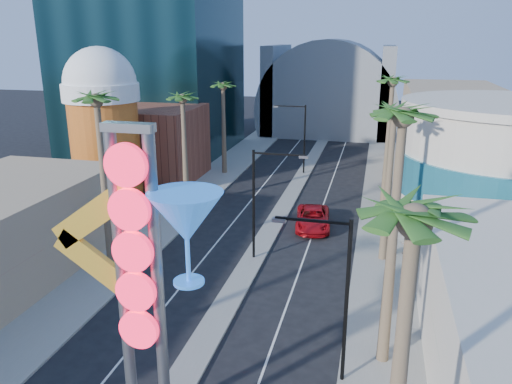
{
  "coord_description": "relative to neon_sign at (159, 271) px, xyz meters",
  "views": [
    {
      "loc": [
        7.97,
        -11.81,
        15.23
      ],
      "look_at": [
        -0.09,
        21.07,
        4.71
      ],
      "focal_mm": 35.0,
      "sensor_mm": 36.0,
      "label": 1
    }
  ],
  "objects": [
    {
      "name": "palm_4",
      "position": [
        8.18,
        -2.96,
        3.07
      ],
      "size": [
        2.4,
        2.4,
        12.2
      ],
      "color": "brown",
      "rests_on": "ground"
    },
    {
      "name": "streetlight_2",
      "position": [
        5.91,
        5.04,
        -2.47
      ],
      "size": [
        3.45,
        0.25,
        8.0
      ],
      "color": "black",
      "rests_on": "ground"
    },
    {
      "name": "pedestrian_b",
      "position": [
        9.77,
        20.21,
        -6.38
      ],
      "size": [
        0.79,
        0.64,
        1.56
      ],
      "primitive_type": "imported",
      "rotation": [
        0.0,
        0.0,
        3.08
      ],
      "color": "gray",
      "rests_on": "sidewalk_east"
    },
    {
      "name": "streetlight_1",
      "position": [
        -1.36,
        41.04,
        -2.43
      ],
      "size": [
        3.79,
        0.25,
        8.0
      ],
      "color": "black",
      "rests_on": "ground"
    },
    {
      "name": "palm_6",
      "position": [
        8.18,
        19.04,
        2.62
      ],
      "size": [
        2.4,
        2.4,
        11.7
      ],
      "color": "brown",
      "rests_on": "ground"
    },
    {
      "name": "palm_7",
      "position": [
        8.18,
        31.04,
        3.52
      ],
      "size": [
        2.4,
        2.4,
        12.7
      ],
      "color": "brown",
      "rests_on": "ground"
    },
    {
      "name": "palm_1",
      "position": [
        -9.82,
        13.04,
        3.52
      ],
      "size": [
        2.4,
        2.4,
        12.7
      ],
      "color": "brown",
      "rests_on": "ground"
    },
    {
      "name": "red_pickup",
      "position": [
        2.48,
        24.2,
        -6.49
      ],
      "size": [
        3.41,
        6.2,
        1.64
      ],
      "primitive_type": "imported",
      "rotation": [
        0.0,
        0.0,
        0.12
      ],
      "color": "#B90E16",
      "rests_on": "ground"
    },
    {
      "name": "filler_east",
      "position": [
        15.18,
        45.04,
        -2.31
      ],
      "size": [
        10.0,
        20.0,
        10.0
      ],
      "primitive_type": "cube",
      "color": "tan",
      "rests_on": "ground"
    },
    {
      "name": "sidewalk_east",
      "position": [
        8.68,
        32.04,
        -7.23
      ],
      "size": [
        5.0,
        100.0,
        0.15
      ],
      "primitive_type": "cube",
      "color": "gray",
      "rests_on": "ground"
    },
    {
      "name": "streetlight_0",
      "position": [
        -0.27,
        17.04,
        -2.43
      ],
      "size": [
        3.79,
        0.25,
        8.0
      ],
      "color": "black",
      "rests_on": "ground"
    },
    {
      "name": "palm_3",
      "position": [
        -9.82,
        39.04,
        2.17
      ],
      "size": [
        2.4,
        2.4,
        11.2
      ],
      "color": "brown",
      "rests_on": "ground"
    },
    {
      "name": "sidewalk_west",
      "position": [
        -10.32,
        32.04,
        -7.23
      ],
      "size": [
        5.0,
        100.0,
        0.15
      ],
      "primitive_type": "cube",
      "color": "gray",
      "rests_on": "ground"
    },
    {
      "name": "median",
      "position": [
        -0.82,
        35.04,
        -7.23
      ],
      "size": [
        1.6,
        84.0,
        0.15
      ],
      "primitive_type": "cube",
      "color": "gray",
      "rests_on": "ground"
    },
    {
      "name": "palm_5",
      "position": [
        8.18,
        7.04,
        3.96
      ],
      "size": [
        2.4,
        2.4,
        13.2
      ],
      "color": "brown",
      "rests_on": "ground"
    },
    {
      "name": "neon_sign",
      "position": [
        0.0,
        0.0,
        0.0
      ],
      "size": [
        6.53,
        2.6,
        12.55
      ],
      "color": "gray",
      "rests_on": "ground"
    },
    {
      "name": "palm_2",
      "position": [
        -9.82,
        27.04,
        2.17
      ],
      "size": [
        2.4,
        2.4,
        11.2
      ],
      "color": "brown",
      "rests_on": "ground"
    },
    {
      "name": "turquoise_building",
      "position": [
        17.18,
        27.04,
        -2.06
      ],
      "size": [
        16.6,
        16.6,
        10.6
      ],
      "color": "beige",
      "rests_on": "ground"
    },
    {
      "name": "canopy",
      "position": [
        -0.82,
        69.04,
        -3.0
      ],
      "size": [
        22.0,
        16.0,
        22.0
      ],
      "color": "slate",
      "rests_on": "ground"
    },
    {
      "name": "brick_filler_west",
      "position": [
        -16.82,
        35.04,
        -3.31
      ],
      "size": [
        10.0,
        10.0,
        8.0
      ],
      "primitive_type": "cube",
      "color": "brown",
      "rests_on": "ground"
    },
    {
      "name": "beer_mug",
      "position": [
        -17.82,
        27.04,
        0.54
      ],
      "size": [
        7.0,
        7.0,
        14.5
      ],
      "color": "#AC5017",
      "rests_on": "ground"
    }
  ]
}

